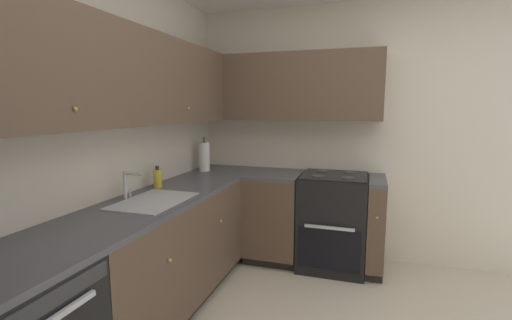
{
  "coord_description": "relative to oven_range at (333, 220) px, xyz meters",
  "views": [
    {
      "loc": [
        -1.76,
        0.05,
        1.54
      ],
      "look_at": [
        1.01,
        0.93,
        1.11
      ],
      "focal_mm": 25.01,
      "sensor_mm": 36.0,
      "label": 1
    }
  ],
  "objects": [
    {
      "name": "sink",
      "position": [
        -1.33,
        1.11,
        0.4
      ],
      "size": [
        0.6,
        0.4,
        0.1
      ],
      "color": "#B7B7BC",
      "rests_on": "countertop_back"
    },
    {
      "name": "lower_cabinets_right",
      "position": [
        -0.02,
        0.36,
        -0.02
      ],
      "size": [
        0.62,
        1.3,
        0.86
      ],
      "color": "brown",
      "rests_on": "ground_plane"
    },
    {
      "name": "wall_right",
      "position": [
        0.31,
        -0.34,
        0.81
      ],
      "size": [
        0.05,
        3.66,
        2.54
      ],
      "primitive_type": "cube",
      "color": "beige",
      "rests_on": "ground_plane"
    },
    {
      "name": "faucet",
      "position": [
        -1.32,
        1.31,
        0.56
      ],
      "size": [
        0.07,
        0.16,
        0.2
      ],
      "color": "silver",
      "rests_on": "countertop_back"
    },
    {
      "name": "countertop_right",
      "position": [
        -0.02,
        0.36,
        0.42
      ],
      "size": [
        0.6,
        1.3,
        0.03
      ],
      "color": "#4C4C51",
      "rests_on": "lower_cabinets_right"
    },
    {
      "name": "oven_range",
      "position": [
        0.0,
        0.0,
        0.0
      ],
      "size": [
        0.68,
        0.62,
        1.04
      ],
      "color": "black",
      "rests_on": "ground_plane"
    },
    {
      "name": "soap_bottle",
      "position": [
        -0.95,
        1.32,
        0.52
      ],
      "size": [
        0.07,
        0.07,
        0.18
      ],
      "color": "gold",
      "rests_on": "countertop_back"
    },
    {
      "name": "countertop_back",
      "position": [
        -1.21,
        1.14,
        0.42
      ],
      "size": [
        2.99,
        0.6,
        0.03
      ],
      "primitive_type": "cube",
      "color": "#4C4C51",
      "rests_on": "lower_cabinets_back"
    },
    {
      "name": "paper_towel_roll",
      "position": [
        -0.13,
        1.3,
        0.59
      ],
      "size": [
        0.11,
        0.11,
        0.35
      ],
      "color": "white",
      "rests_on": "countertop_back"
    },
    {
      "name": "lower_cabinets_back",
      "position": [
        -1.21,
        1.14,
        -0.02
      ],
      "size": [
        1.78,
        0.62,
        0.86
      ],
      "color": "brown",
      "rests_on": "ground_plane"
    },
    {
      "name": "upper_cabinets_right",
      "position": [
        0.12,
        0.51,
        1.28
      ],
      "size": [
        0.32,
        1.85,
        0.65
      ],
      "color": "brown"
    },
    {
      "name": "upper_cabinets_back",
      "position": [
        -1.37,
        1.28,
        1.28
      ],
      "size": [
        2.67,
        0.34,
        0.65
      ],
      "color": "brown"
    },
    {
      "name": "wall_back",
      "position": [
        -1.63,
        1.46,
        0.81
      ],
      "size": [
        3.93,
        0.05,
        2.54
      ],
      "primitive_type": "cube",
      "color": "beige",
      "rests_on": "ground_plane"
    }
  ]
}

